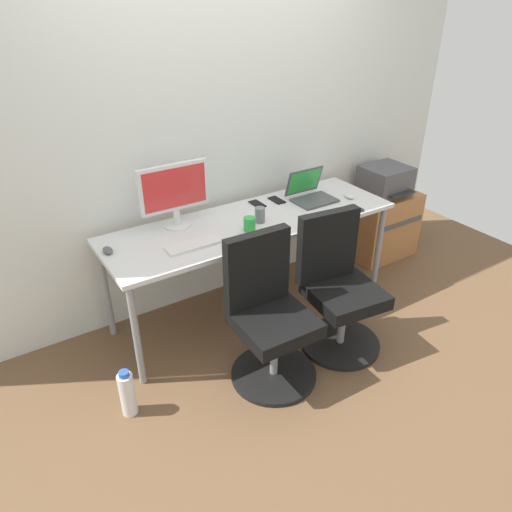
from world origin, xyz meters
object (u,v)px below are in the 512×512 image
Objects in this scene: printer at (385,180)px; water_bottle_on_floor at (127,394)px; open_laptop at (310,192)px; office_chair_left at (269,317)px; office_chair_right at (338,290)px; coffee_mug at (250,224)px; side_cabinet at (379,223)px; desktop_monitor at (174,191)px.

printer is 2.73m from water_bottle_on_floor.
open_laptop reaches higher than water_bottle_on_floor.
office_chair_left is at bearing -9.44° from water_bottle_on_floor.
office_chair_right is 10.22× the size of coffee_mug.
open_laptop reaches higher than coffee_mug.
office_chair_right is 1.45m from water_bottle_on_floor.
side_cabinet is at bearing 90.00° from printer.
desktop_monitor reaches higher than printer.
office_chair_left and office_chair_right have the same top height.
office_chair_right reaches higher than side_cabinet.
desktop_monitor is 1.55× the size of open_laptop.
printer is (0.00, -0.00, 0.41)m from side_cabinet.
office_chair_right is 0.72m from coffee_mug.
side_cabinet is at bearing 13.45° from water_bottle_on_floor.
coffee_mug reaches higher than side_cabinet.
office_chair_right is 3.03× the size of water_bottle_on_floor.
office_chair_right is at bearing -47.70° from desktop_monitor.
printer is 1.29× the size of open_laptop.
printer is at bearing 32.95° from office_chair_right.
side_cabinet is at bearing 32.98° from office_chair_right.
office_chair_right reaches higher than coffee_mug.
printer reaches higher than side_cabinet.
desktop_monitor is (0.67, 0.67, 0.85)m from water_bottle_on_floor.
office_chair_right is 2.35× the size of printer.
desktop_monitor reaches higher than coffee_mug.
open_laptop reaches higher than office_chair_left.
side_cabinet is (1.18, 0.77, -0.13)m from office_chair_right.
printer is 4.35× the size of coffee_mug.
coffee_mug reaches higher than printer.
water_bottle_on_floor is 1.92m from open_laptop.
open_laptop is (1.71, 0.55, 0.66)m from water_bottle_on_floor.
printer is at bearing 13.43° from water_bottle_on_floor.
water_bottle_on_floor is at bearing 170.56° from office_chair_left.
office_chair_left is at bearing 179.95° from office_chair_right.
office_chair_left is 10.22× the size of coffee_mug.
office_chair_left is 0.65m from coffee_mug.
side_cabinet is (1.73, 0.77, -0.13)m from office_chair_left.
office_chair_left reaches higher than water_bottle_on_floor.
office_chair_left is 1.00× the size of office_chair_right.
office_chair_left is at bearing -140.57° from open_laptop.
office_chair_left is 2.35× the size of printer.
open_laptop is (-0.88, -0.07, 0.10)m from printer.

